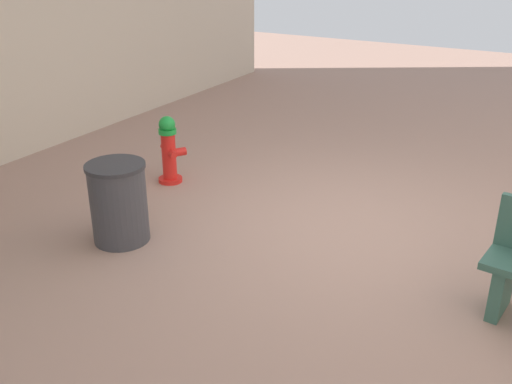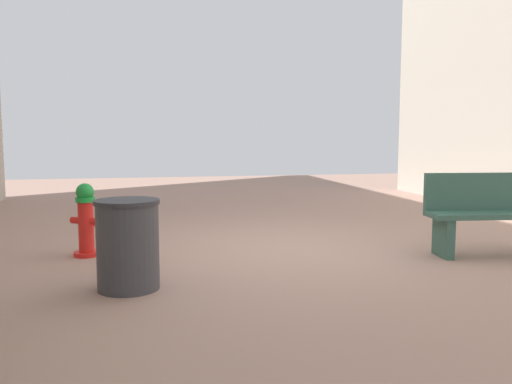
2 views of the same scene
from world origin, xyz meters
The scene contains 3 objects.
ground_plane centered at (0.00, 0.00, 0.00)m, with size 23.40×23.40×0.00m, color #9E7A6B.
fire_hydrant centered at (2.36, -0.13, 0.42)m, with size 0.38×0.36×0.84m.
trash_bin centered at (1.86, 1.34, 0.41)m, with size 0.58×0.58×0.82m.
Camera 1 is at (-1.86, 5.15, 2.79)m, focal length 40.44 mm.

